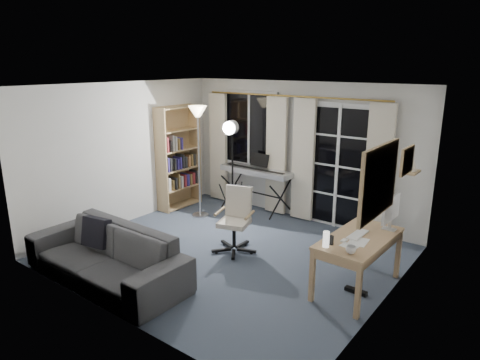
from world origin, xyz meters
name	(u,v)px	position (x,y,z in m)	size (l,w,h in m)	color
floor	(229,254)	(0.00, 0.00, -0.01)	(4.50, 4.00, 0.02)	#394654
window	(250,129)	(-1.05, 1.97, 1.50)	(1.20, 0.08, 1.40)	white
french_door	(338,167)	(0.75, 1.97, 1.03)	(1.32, 0.09, 2.11)	white
curtains	(289,157)	(-0.14, 1.88, 1.09)	(3.60, 0.07, 2.13)	gold
bookshelf	(177,160)	(-2.12, 1.09, 0.92)	(0.33, 0.90, 1.93)	#A68257
torchiere_lamp	(198,129)	(-1.40, 0.93, 1.60)	(0.41, 0.41, 1.99)	#B2B2B7
keyboard_piano	(256,172)	(-0.71, 1.70, 0.78)	(1.43, 0.72, 1.03)	black
studio_light	(231,140)	(-0.79, 1.07, 1.45)	(0.37, 0.38, 1.81)	black
office_chair	(237,213)	(-0.01, 0.21, 0.56)	(0.66, 0.63, 0.95)	black
desk	(359,243)	(1.88, 0.17, 0.60)	(0.68, 1.30, 0.68)	tan
monitor	(391,210)	(2.08, 0.62, 0.94)	(0.17, 0.49, 0.43)	silver
desk_clutter	(346,253)	(1.82, -0.05, 0.54)	(0.42, 0.77, 0.87)	white
mug	(351,249)	(1.98, -0.33, 0.74)	(0.11, 0.09, 0.11)	silver
wall_mirror	(379,181)	(2.22, -0.35, 1.55)	(0.04, 0.94, 0.74)	#A68257
framed_print	(407,160)	(2.23, 0.55, 1.60)	(0.03, 0.42, 0.32)	#A68257
wall_shelf	(412,168)	(2.16, 1.05, 1.41)	(0.16, 0.30, 0.18)	#A68257
sofa	(105,247)	(-0.76, -1.55, 0.45)	(2.32, 0.69, 0.90)	#343537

